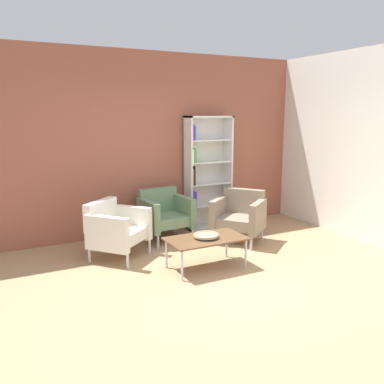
{
  "coord_description": "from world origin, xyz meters",
  "views": [
    {
      "loc": [
        -2.31,
        -3.74,
        1.96
      ],
      "look_at": [
        0.04,
        0.84,
        0.95
      ],
      "focal_mm": 38.17,
      "sensor_mm": 36.0,
      "label": 1
    }
  ],
  "objects": [
    {
      "name": "decorative_bowl",
      "position": [
        0.11,
        0.57,
        0.43
      ],
      "size": [
        0.32,
        0.32,
        0.05
      ],
      "color": "tan",
      "rests_on": "coffee_table_low"
    },
    {
      "name": "bookshelf_tall",
      "position": [
        1.01,
        2.26,
        0.93
      ],
      "size": [
        0.8,
        0.3,
        1.9
      ],
      "color": "silver",
      "rests_on": "ground_plane"
    },
    {
      "name": "ground_plane",
      "position": [
        0.0,
        0.0,
        0.0
      ],
      "size": [
        8.32,
        8.32,
        0.0
      ],
      "primitive_type": "plane",
      "color": "tan"
    },
    {
      "name": "armchair_corner_red",
      "position": [
        0.12,
        1.94,
        0.41
      ],
      "size": [
        0.77,
        0.72,
        0.78
      ],
      "rotation": [
        0.0,
        0.0,
        0.09
      ],
      "color": "slate",
      "rests_on": "ground_plane"
    },
    {
      "name": "armchair_by_bookshelf",
      "position": [
        1.1,
        1.32,
        0.41
      ],
      "size": [
        0.94,
        0.95,
        0.78
      ],
      "rotation": [
        0.0,
        0.0,
        -0.91
      ],
      "color": "gray",
      "rests_on": "ground_plane"
    },
    {
      "name": "armchair_near_window",
      "position": [
        -0.8,
        1.47,
        0.41
      ],
      "size": [
        0.95,
        0.94,
        0.78
      ],
      "rotation": [
        0.0,
        0.0,
        0.72
      ],
      "color": "white",
      "rests_on": "ground_plane"
    },
    {
      "name": "coffee_table_low",
      "position": [
        0.11,
        0.57,
        0.37
      ],
      "size": [
        1.0,
        0.56,
        0.4
      ],
      "color": "brown",
      "rests_on": "ground_plane"
    },
    {
      "name": "brick_back_panel",
      "position": [
        0.0,
        2.46,
        1.45
      ],
      "size": [
        6.4,
        0.12,
        2.9
      ],
      "primitive_type": "cube",
      "color": "#9E5642",
      "rests_on": "ground_plane"
    },
    {
      "name": "plaster_right_partition",
      "position": [
        2.86,
        0.6,
        1.45
      ],
      "size": [
        0.12,
        5.2,
        2.9
      ],
      "primitive_type": "cube",
      "color": "silver",
      "rests_on": "ground_plane"
    }
  ]
}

